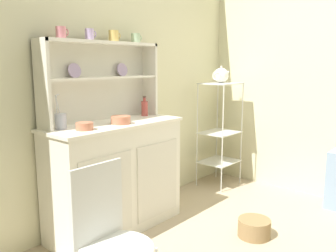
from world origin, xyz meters
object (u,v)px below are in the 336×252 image
Objects in this scene: wire_chair at (109,233)px; utensil_jar at (61,121)px; cup_rose_0 at (61,33)px; porcelain_teapot at (221,75)px; hutch_shelf_unit at (100,74)px; jam_bottle at (145,108)px; bakers_rack at (220,125)px; floor_basket at (254,228)px; bowl_mixing_large at (85,126)px; hutch_cabinet at (116,175)px.

wire_chair is 3.40× the size of utensil_jar.
cup_rose_0 is 1.84m from porcelain_teapot.
porcelain_teapot is at bearing -5.12° from cup_rose_0.
jam_bottle is (0.42, -0.08, -0.30)m from hutch_shelf_unit.
bakers_rack is 1.36m from floor_basket.
porcelain_teapot is (1.03, -0.13, 0.26)m from jam_bottle.
utensil_jar is (-1.88, 0.12, 0.27)m from bakers_rack.
bakers_rack reaches higher than bowl_mixing_large.
bakers_rack reaches higher than floor_basket.
cup_rose_0 reaches higher than hutch_cabinet.
wire_chair is at bearing -112.99° from cup_rose_0.
porcelain_teapot is (1.81, -0.16, -0.34)m from cup_rose_0.
hutch_shelf_unit is 6.16× the size of jam_bottle.
bowl_mixing_large is at bearing -167.59° from hutch_cabinet.
porcelain_teapot is at bearing -7.95° from hutch_shelf_unit.
utensil_jar is at bearing 100.45° from wire_chair.
jam_bottle is 0.69× the size of utensil_jar.
jam_bottle is at bearing -10.34° from hutch_shelf_unit.
bowl_mixing_large reaches higher than hutch_cabinet.
bakers_rack is at bearing -7.94° from hutch_shelf_unit.
hutch_cabinet is at bearing -10.46° from utensil_jar.
wire_chair is (-2.21, -0.78, -0.15)m from bakers_rack.
jam_bottle is 0.85m from utensil_jar.
cup_rose_0 reaches higher than utensil_jar.
hutch_cabinet is at bearing -19.04° from cup_rose_0.
jam_bottle reaches higher than hutch_cabinet.
floor_basket is at bearing -43.94° from utensil_jar.
cup_rose_0 is 0.70× the size of bowl_mixing_large.
hutch_cabinet is at bearing -90.00° from hutch_shelf_unit.
utensil_jar reaches higher than wire_chair.
cup_rose_0 is at bearing 160.96° from hutch_cabinet.
wire_chair is 1.54m from jam_bottle.
jam_bottle is at bearing -2.65° from cup_rose_0.
jam_bottle is 1.07m from porcelain_teapot.
jam_bottle is (-1.03, 0.13, 0.28)m from bakers_rack.
hutch_shelf_unit reaches higher than utensil_jar.
hutch_cabinet is 9.47× the size of bowl_mixing_large.
hutch_cabinet is 4.54× the size of floor_basket.
bakers_rack is 13.38× the size of cup_rose_0.
wire_chair is at bearing -132.69° from hutch_cabinet.
hutch_shelf_unit is 0.95× the size of bakers_rack.
porcelain_teapot is (2.20, 0.78, 0.69)m from wire_chair.
bakers_rack is 4.53× the size of porcelain_teapot.
wire_chair is 1.43m from floor_basket.
porcelain_teapot is at bearing -6.96° from jam_bottle.
wire_chair is at bearing -119.45° from bowl_mixing_large.
cup_rose_0 is (-0.96, 1.04, 1.47)m from floor_basket.
wire_chair is at bearing -127.55° from hutch_shelf_unit.
bakers_rack reaches higher than jam_bottle.
wire_chair is 2.44m from porcelain_teapot.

